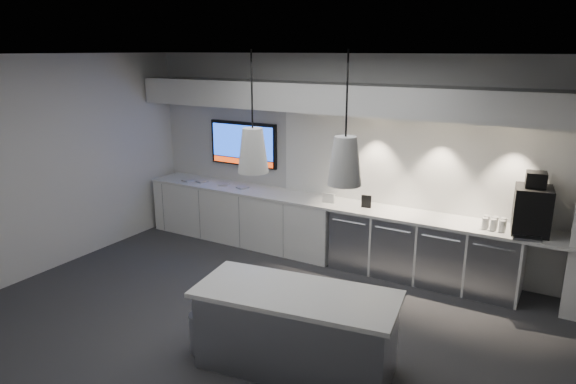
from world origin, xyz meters
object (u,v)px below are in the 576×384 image
Objects in this scene: island at (296,330)px; coffee_machine at (532,208)px; wall_tv at (243,144)px; bin at (204,332)px.

coffee_machine is (1.76, 2.68, 0.79)m from island.
wall_tv reaches higher than island.
bin is (-0.98, -0.21, -0.20)m from island.
island is at bearing -48.15° from wall_tv.
island is 3.30m from coffee_machine.
island is at bearing 12.07° from bin.
wall_tv reaches higher than coffee_machine.
bin is 0.56× the size of coffee_machine.
wall_tv is 4.09m from island.
wall_tv is 3.78m from bin.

